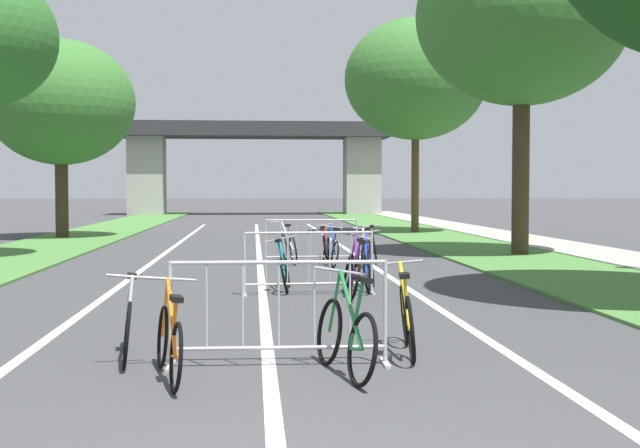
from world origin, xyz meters
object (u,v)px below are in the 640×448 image
at_px(bicycle_purple_3, 352,274).
at_px(bicycle_orange_6, 169,341).
at_px(bicycle_white_0, 364,251).
at_px(bicycle_white_10, 128,323).
at_px(tree_left_pine_far, 61,103).
at_px(bicycle_black_5, 374,247).
at_px(bicycle_silver_8, 288,246).
at_px(bicycle_blue_11, 331,250).
at_px(bicycle_yellow_9, 407,318).
at_px(tree_right_oak_near, 522,16).
at_px(bicycle_teal_7, 285,270).
at_px(tree_right_pine_near, 416,79).
at_px(bicycle_green_2, 346,335).
at_px(bicycle_blue_1, 368,268).
at_px(crowd_barrier_second, 309,264).
at_px(bicycle_red_4, 327,247).
at_px(crowd_barrier_third, 311,242).
at_px(crowd_barrier_nearest, 279,314).

bearing_deg(bicycle_purple_3, bicycle_orange_6, -112.36).
relative_size(bicycle_white_0, bicycle_white_10, 1.06).
relative_size(tree_left_pine_far, bicycle_orange_6, 4.26).
height_order(bicycle_black_5, bicycle_silver_8, bicycle_silver_8).
distance_m(bicycle_silver_8, bicycle_blue_11, 1.26).
height_order(bicycle_black_5, bicycle_yellow_9, bicycle_yellow_9).
bearing_deg(tree_right_oak_near, bicycle_teal_7, -133.07).
height_order(tree_left_pine_far, bicycle_purple_3, tree_left_pine_far).
relative_size(tree_right_pine_near, bicycle_teal_7, 5.22).
bearing_deg(bicycle_teal_7, bicycle_blue_11, 78.70).
relative_size(tree_left_pine_far, bicycle_green_2, 4.32).
distance_m(bicycle_blue_1, bicycle_green_2, 6.54).
bearing_deg(bicycle_teal_7, tree_right_oak_near, 51.20).
relative_size(crowd_barrier_second, bicycle_white_10, 1.36).
height_order(bicycle_blue_1, bicycle_silver_8, bicycle_blue_1).
distance_m(tree_right_oak_near, bicycle_white_0, 7.84).
relative_size(tree_right_oak_near, bicycle_blue_11, 5.44).
bearing_deg(bicycle_green_2, bicycle_red_4, 73.36).
relative_size(bicycle_orange_6, bicycle_silver_8, 0.92).
distance_m(bicycle_black_5, bicycle_yellow_9, 10.93).
bearing_deg(bicycle_blue_1, bicycle_black_5, 92.84).
bearing_deg(bicycle_yellow_9, tree_right_pine_near, 85.62).
distance_m(bicycle_blue_1, bicycle_red_4, 5.53).
distance_m(bicycle_red_4, bicycle_teal_7, 5.57).
xyz_separation_m(tree_right_pine_near, bicycle_white_10, (-7.68, -23.56, -5.69)).
relative_size(tree_right_pine_near, bicycle_yellow_9, 5.01).
bearing_deg(tree_left_pine_far, crowd_barrier_second, -64.61).
height_order(tree_right_oak_near, bicycle_red_4, tree_right_oak_near).
bearing_deg(bicycle_orange_6, tree_left_pine_far, 92.77).
xyz_separation_m(bicycle_purple_3, bicycle_white_10, (-2.89, -4.63, -0.00)).
distance_m(bicycle_purple_3, bicycle_black_5, 6.40).
bearing_deg(bicycle_orange_6, bicycle_blue_11, 64.66).
height_order(tree_left_pine_far, bicycle_white_0, tree_left_pine_far).
relative_size(bicycle_purple_3, bicycle_blue_11, 1.04).
xyz_separation_m(tree_left_pine_far, bicycle_purple_3, (8.35, -16.53, -4.41)).
bearing_deg(tree_left_pine_far, bicycle_green_2, -70.99).
relative_size(bicycle_blue_1, bicycle_purple_3, 1.00).
height_order(bicycle_white_10, bicycle_blue_11, bicycle_blue_11).
bearing_deg(bicycle_red_4, bicycle_black_5, 1.67).
distance_m(crowd_barrier_second, bicycle_purple_3, 0.79).
xyz_separation_m(bicycle_teal_7, bicycle_yellow_9, (1.09, -5.57, 0.03)).
bearing_deg(crowd_barrier_second, bicycle_teal_7, 122.63).
relative_size(crowd_barrier_third, bicycle_teal_7, 1.35).
relative_size(bicycle_white_0, bicycle_yellow_9, 1.02).
height_order(tree_right_oak_near, bicycle_orange_6, tree_right_oak_near).
bearing_deg(crowd_barrier_nearest, bicycle_black_5, 76.92).
height_order(tree_right_oak_near, tree_right_pine_near, tree_right_oak_near).
bearing_deg(bicycle_white_0, bicycle_silver_8, 150.51).
relative_size(bicycle_green_2, bicycle_white_10, 1.00).
bearing_deg(bicycle_blue_1, bicycle_green_2, -87.44).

